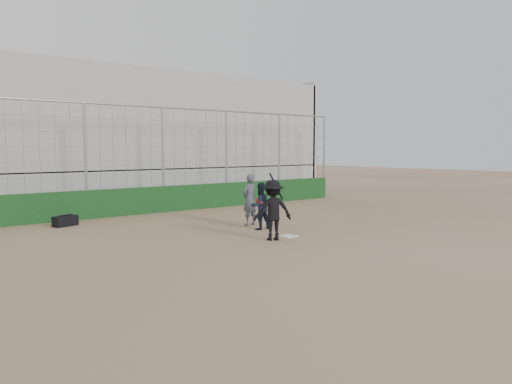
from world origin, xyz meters
TOP-DOWN VIEW (x-y plane):
  - ground at (0.00, 0.00)m, footprint 90.00×90.00m
  - home_plate at (0.00, 0.00)m, footprint 0.44×0.44m
  - backstop at (0.00, 7.00)m, footprint 18.10×0.25m
  - bleachers at (0.00, 11.95)m, footprint 20.25×6.70m
  - batter_at_plate at (-0.66, -0.11)m, footprint 1.19×0.96m
  - catcher_crouched at (0.18, 1.42)m, footprint 0.71×0.57m
  - umpire at (0.44, 2.26)m, footprint 0.67×0.50m
  - equipment_bag at (-4.15, 5.83)m, footprint 0.83×0.55m

SIDE VIEW (x-z plane):
  - ground at x=0.00m, z-range 0.00..0.00m
  - home_plate at x=0.00m, z-range 0.00..0.02m
  - equipment_bag at x=-4.15m, z-range -0.02..0.35m
  - catcher_crouched at x=0.18m, z-range 0.00..0.98m
  - umpire at x=0.44m, z-range 0.00..1.48m
  - batter_at_plate at x=-0.66m, z-range -0.08..1.70m
  - backstop at x=0.00m, z-range -1.06..2.98m
  - bleachers at x=0.00m, z-range -0.57..6.41m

